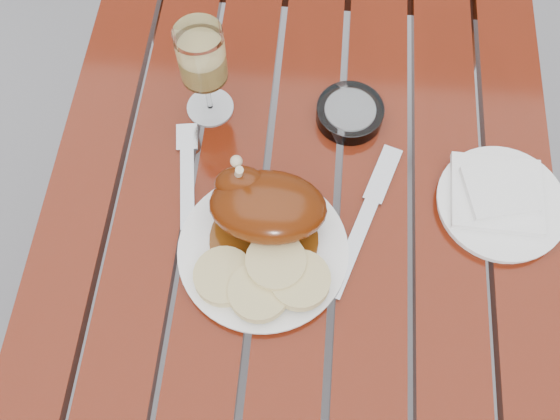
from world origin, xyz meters
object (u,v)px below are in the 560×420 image
object	(u,v)px
dinner_plate	(263,251)
side_plate	(501,204)
ashtray	(350,113)
wine_glass	(204,74)
table	(294,288)

from	to	relation	value
dinner_plate	side_plate	distance (m)	0.38
side_plate	ashtray	world-z (taller)	ashtray
wine_glass	side_plate	world-z (taller)	wine_glass
dinner_plate	table	bearing A→B (deg)	58.08
table	wine_glass	distance (m)	0.53
side_plate	dinner_plate	bearing A→B (deg)	-162.70
side_plate	wine_glass	bearing A→B (deg)	163.18
dinner_plate	side_plate	xyz separation A→B (m)	(0.36, 0.11, -0.00)
table	dinner_plate	bearing A→B (deg)	-121.92
wine_glass	ashtray	distance (m)	0.25
dinner_plate	wine_glass	world-z (taller)	wine_glass
ashtray	wine_glass	bearing A→B (deg)	-179.72
table	wine_glass	world-z (taller)	wine_glass
side_plate	table	bearing A→B (deg)	-173.72
wine_glass	side_plate	distance (m)	0.50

